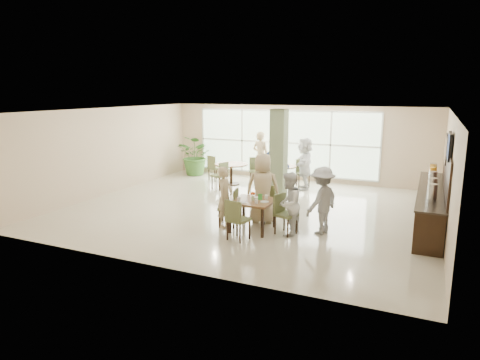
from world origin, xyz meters
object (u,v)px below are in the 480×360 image
at_px(potted_plant, 196,155).
at_px(round_table_left, 231,168).
at_px(adult_standing, 261,156).
at_px(main_table, 253,204).
at_px(buffet_counter, 431,204).
at_px(teen_left, 225,197).
at_px(teen_standing, 322,200).
at_px(adult_a, 275,166).
at_px(teen_far, 263,188).
at_px(teen_right, 288,204).
at_px(adult_b, 305,164).
at_px(round_table_right, 281,171).

bearing_deg(potted_plant, round_table_left, -25.96).
distance_m(round_table_left, adult_standing, 1.28).
bearing_deg(main_table, buffet_counter, 29.40).
height_order(teen_left, teen_standing, teen_standing).
height_order(main_table, adult_a, adult_a).
distance_m(teen_left, adult_standing, 5.62).
distance_m(teen_far, teen_standing, 1.59).
relative_size(buffet_counter, adult_standing, 2.52).
bearing_deg(teen_right, round_table_left, -140.47).
bearing_deg(adult_b, buffet_counter, 42.03).
bearing_deg(potted_plant, adult_b, -7.81).
xyz_separation_m(teen_far, adult_a, (-0.84, 3.28, 0.00)).
height_order(round_table_right, adult_standing, adult_standing).
height_order(adult_b, adult_standing, adult_standing).
relative_size(buffet_counter, potted_plant, 2.95).
xyz_separation_m(teen_standing, adult_a, (-2.42, 3.49, 0.10)).
height_order(buffet_counter, adult_b, buffet_counter).
relative_size(round_table_left, teen_left, 0.79).
bearing_deg(potted_plant, adult_a, -21.51).
relative_size(main_table, round_table_left, 0.83).
relative_size(buffet_counter, teen_standing, 2.93).
distance_m(potted_plant, adult_b, 4.66).
bearing_deg(adult_a, adult_standing, 136.04).
height_order(round_table_right, teen_left, teen_left).
bearing_deg(main_table, adult_b, 90.97).
bearing_deg(buffet_counter, teen_far, -158.61).
xyz_separation_m(buffet_counter, adult_standing, (-5.88, 3.26, 0.38)).
bearing_deg(adult_a, potted_plant, 168.74).
xyz_separation_m(buffet_counter, adult_a, (-4.78, 1.73, 0.35)).
xyz_separation_m(main_table, buffet_counter, (3.93, 2.22, -0.11)).
bearing_deg(teen_standing, main_table, -52.31).
distance_m(round_table_left, adult_b, 2.66).
relative_size(teen_right, adult_a, 0.83).
distance_m(buffet_counter, teen_right, 3.76).
bearing_deg(teen_standing, teen_left, -57.21).
distance_m(potted_plant, teen_right, 7.80).
bearing_deg(main_table, teen_left, -179.28).
relative_size(main_table, teen_standing, 0.62).
bearing_deg(potted_plant, teen_far, -45.60).
height_order(potted_plant, adult_standing, adult_standing).
bearing_deg(adult_standing, round_table_left, 64.36).
relative_size(buffet_counter, adult_b, 2.65).
bearing_deg(round_table_right, adult_a, -85.21).
distance_m(round_table_left, teen_far, 4.69).
bearing_deg(adult_b, round_table_right, -105.71).
relative_size(teen_far, adult_a, 1.00).
xyz_separation_m(buffet_counter, teen_far, (-3.94, -1.54, 0.35)).
bearing_deg(main_table, adult_standing, 109.58).
xyz_separation_m(teen_right, adult_standing, (-2.84, 5.45, 0.18)).
distance_m(teen_right, adult_a, 4.29).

